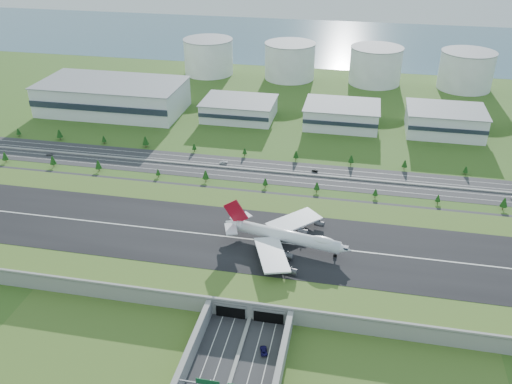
% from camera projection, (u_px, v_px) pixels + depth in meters
% --- Properties ---
extents(ground, '(1200.00, 1200.00, 0.00)m').
position_uv_depth(ground, '(270.00, 255.00, 281.95)').
color(ground, '#295B1C').
rests_on(ground, ground).
extents(airfield_deck, '(520.00, 100.00, 9.20)m').
position_uv_depth(airfield_deck, '(270.00, 248.00, 279.90)').
color(airfield_deck, gray).
rests_on(airfield_deck, ground).
extents(north_expressway, '(560.00, 36.00, 0.12)m').
position_uv_depth(north_expressway, '(294.00, 174.00, 363.56)').
color(north_expressway, '#28282B').
rests_on(north_expressway, ground).
extents(tree_row, '(502.14, 48.63, 8.43)m').
position_uv_depth(tree_row, '(293.00, 168.00, 360.84)').
color(tree_row, '#3D2819').
rests_on(tree_row, ground).
extents(hangar_west, '(120.00, 60.00, 25.00)m').
position_uv_depth(hangar_west, '(113.00, 97.00, 464.41)').
color(hangar_west, silver).
rests_on(hangar_west, ground).
extents(hangar_mid_a, '(58.00, 42.00, 15.00)m').
position_uv_depth(hangar_mid_a, '(239.00, 109.00, 452.03)').
color(hangar_mid_a, silver).
rests_on(hangar_mid_a, ground).
extents(hangar_mid_b, '(58.00, 42.00, 17.00)m').
position_uv_depth(hangar_mid_b, '(342.00, 115.00, 436.80)').
color(hangar_mid_b, silver).
rests_on(hangar_mid_b, ground).
extents(hangar_mid_c, '(58.00, 42.00, 19.00)m').
position_uv_depth(hangar_mid_c, '(445.00, 121.00, 422.44)').
color(hangar_mid_c, silver).
rests_on(hangar_mid_c, ground).
extents(fuel_tank_a, '(50.00, 50.00, 35.00)m').
position_uv_depth(fuel_tank_a, '(209.00, 57.00, 560.75)').
color(fuel_tank_a, silver).
rests_on(fuel_tank_a, ground).
extents(fuel_tank_b, '(50.00, 50.00, 35.00)m').
position_uv_depth(fuel_tank_b, '(290.00, 61.00, 546.00)').
color(fuel_tank_b, silver).
rests_on(fuel_tank_b, ground).
extents(fuel_tank_c, '(50.00, 50.00, 35.00)m').
position_uv_depth(fuel_tank_c, '(375.00, 66.00, 531.26)').
color(fuel_tank_c, silver).
rests_on(fuel_tank_c, ground).
extents(fuel_tank_d, '(50.00, 50.00, 35.00)m').
position_uv_depth(fuel_tank_d, '(466.00, 71.00, 516.51)').
color(fuel_tank_d, silver).
rests_on(fuel_tank_d, ground).
extents(bay_water, '(1200.00, 260.00, 0.06)m').
position_uv_depth(bay_water, '(335.00, 41.00, 694.42)').
color(bay_water, '#3C6173').
rests_on(bay_water, ground).
extents(boeing_747, '(67.59, 63.30, 21.10)m').
position_uv_depth(boeing_747, '(286.00, 236.00, 272.08)').
color(boeing_747, white).
rests_on(boeing_747, airfield_deck).
extents(car_2, '(4.40, 6.54, 1.67)m').
position_uv_depth(car_2, '(264.00, 351.00, 221.22)').
color(car_2, '#120E47').
rests_on(car_2, ground).
extents(car_4, '(5.25, 3.69, 1.66)m').
position_uv_depth(car_4, '(49.00, 154.00, 389.16)').
color(car_4, '#5B5A60').
rests_on(car_4, ground).
extents(car_5, '(4.43, 2.21, 1.40)m').
position_uv_depth(car_5, '(315.00, 171.00, 365.70)').
color(car_5, black).
rests_on(car_5, ground).
extents(car_7, '(6.04, 3.38, 1.65)m').
position_uv_depth(car_7, '(224.00, 162.00, 377.46)').
color(car_7, white).
rests_on(car_7, ground).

